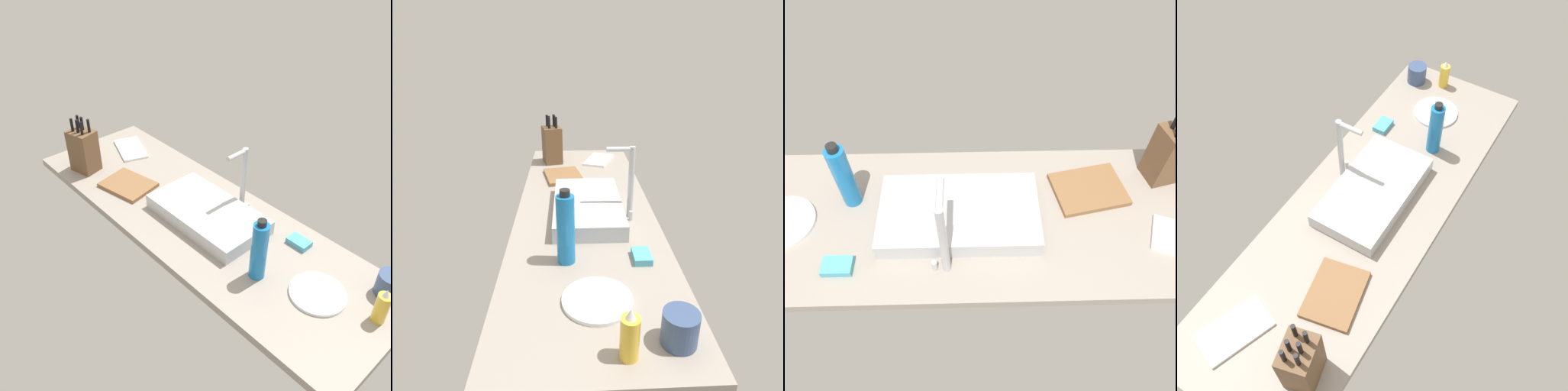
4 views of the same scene
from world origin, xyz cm
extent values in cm
cube|color=gray|center=(0.00, 0.00, 1.75)|extent=(180.93, 58.89, 3.50)
cube|color=#B7BABF|center=(4.98, 0.95, 6.75)|extent=(50.46, 28.11, 6.50)
cylinder|color=#B7BABF|center=(8.67, 18.46, 18.64)|extent=(2.40, 2.40, 30.29)
cylinder|color=#B7BABF|center=(8.67, 13.30, 32.79)|extent=(2.00, 10.33, 2.00)
cylinder|color=#B7BABF|center=(12.17, 18.46, 5.50)|extent=(1.60, 1.60, 4.00)
cube|color=brown|center=(-66.25, -16.76, 14.22)|extent=(14.47, 12.79, 21.44)
cylinder|color=black|center=(-62.74, -17.81, 28.24)|extent=(1.70, 1.70, 6.59)
cube|color=brown|center=(-39.21, -9.98, 4.40)|extent=(26.82, 22.57, 1.80)
cylinder|color=#1970B7|center=(41.03, -7.88, 15.44)|extent=(6.04, 6.04, 23.88)
cylinder|color=black|center=(41.03, -7.88, 28.48)|extent=(3.32, 3.32, 2.20)
cube|color=#4CA3BC|center=(41.21, 17.59, 4.70)|extent=(9.03, 6.04, 2.40)
camera|label=1|loc=(111.60, -101.66, 122.70)|focal=40.16mm
camera|label=2|loc=(144.15, -5.77, 72.27)|focal=33.19mm
camera|label=3|loc=(-0.44, 72.35, 109.31)|focal=35.82mm
camera|label=4|loc=(-92.87, -57.80, 156.29)|focal=42.93mm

